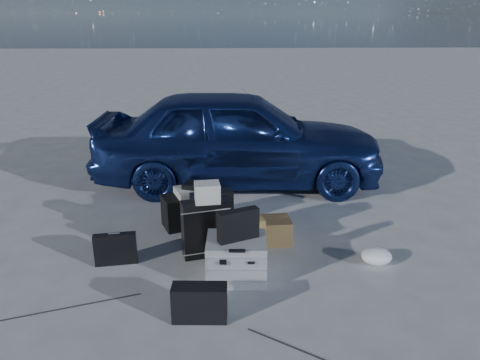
% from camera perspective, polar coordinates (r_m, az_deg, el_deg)
% --- Properties ---
extents(ground, '(60.00, 60.00, 0.00)m').
position_cam_1_polar(ground, '(4.38, -2.80, -11.88)').
color(ground, beige).
rests_on(ground, ground).
extents(car, '(3.98, 1.71, 1.34)m').
position_cam_1_polar(car, '(6.51, -0.25, 5.27)').
color(car, navy).
rests_on(car, ground).
extents(pelican_case, '(0.55, 0.46, 0.39)m').
position_cam_1_polar(pelican_case, '(4.29, -0.44, -9.53)').
color(pelican_case, '#9DA0A2').
rests_on(pelican_case, ground).
extents(laptop_bag, '(0.38, 0.24, 0.28)m').
position_cam_1_polar(laptop_bag, '(4.14, -0.22, -5.51)').
color(laptop_bag, black).
rests_on(laptop_bag, pelican_case).
extents(briefcase, '(0.41, 0.14, 0.31)m').
position_cam_1_polar(briefcase, '(4.69, -14.93, -8.13)').
color(briefcase, black).
rests_on(briefcase, ground).
extents(suitcase_left, '(0.46, 0.30, 0.56)m').
position_cam_1_polar(suitcase_left, '(4.91, -3.42, -4.53)').
color(suitcase_left, black).
rests_on(suitcase_left, ground).
extents(suitcase_right, '(0.51, 0.29, 0.58)m').
position_cam_1_polar(suitcase_right, '(4.64, -4.07, -5.87)').
color(suitcase_right, black).
rests_on(suitcase_right, ground).
extents(white_carton, '(0.26, 0.22, 0.19)m').
position_cam_1_polar(white_carton, '(4.47, -4.01, -1.52)').
color(white_carton, beige).
rests_on(white_carton, suitcase_right).
extents(duffel_bag, '(0.80, 0.56, 0.37)m').
position_cam_1_polar(duffel_bag, '(5.36, -5.43, -3.54)').
color(duffel_bag, black).
rests_on(duffel_bag, ground).
extents(flat_box_white, '(0.53, 0.47, 0.08)m').
position_cam_1_polar(flat_box_white, '(5.26, -5.36, -1.40)').
color(flat_box_white, beige).
rests_on(flat_box_white, duffel_bag).
extents(flat_box_black, '(0.32, 0.27, 0.06)m').
position_cam_1_polar(flat_box_black, '(5.24, -5.40, -0.70)').
color(flat_box_black, black).
rests_on(flat_box_black, flat_box_white).
extents(kraft_bag, '(0.33, 0.25, 0.39)m').
position_cam_1_polar(kraft_bag, '(4.67, 1.05, -6.98)').
color(kraft_bag, olive).
rests_on(kraft_bag, ground).
extents(cardboard_box, '(0.37, 0.33, 0.26)m').
position_cam_1_polar(cardboard_box, '(4.97, 4.13, -6.14)').
color(cardboard_box, olive).
rests_on(cardboard_box, ground).
extents(plastic_bag, '(0.30, 0.26, 0.16)m').
position_cam_1_polar(plastic_bag, '(4.75, 16.30, -8.91)').
color(plastic_bag, white).
rests_on(plastic_bag, ground).
extents(messenger_bag, '(0.44, 0.18, 0.30)m').
position_cam_1_polar(messenger_bag, '(3.80, -4.95, -14.69)').
color(messenger_bag, black).
rests_on(messenger_bag, ground).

